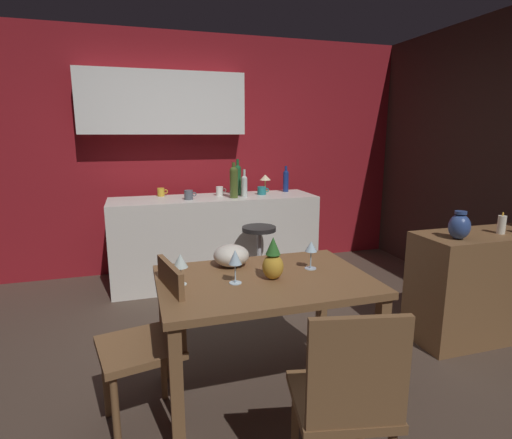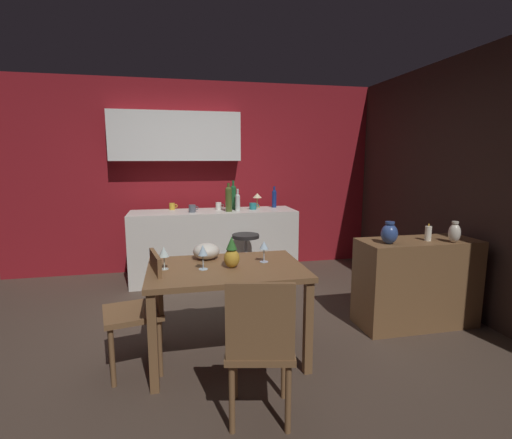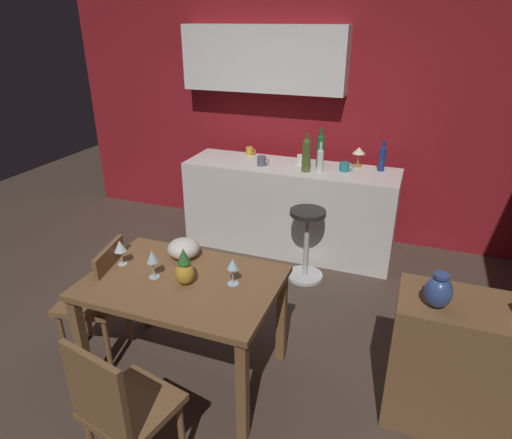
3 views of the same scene
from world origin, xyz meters
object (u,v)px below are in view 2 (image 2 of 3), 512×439
at_px(cup_slate, 192,209).
at_px(counter_lamp, 257,197).
at_px(sideboard_cabinet, 416,283).
at_px(wine_bottle_green, 233,196).
at_px(bar_stool, 246,261).
at_px(wine_glass_right, 164,252).
at_px(pillar_candle_tall, 428,233).
at_px(cup_teal, 253,206).
at_px(cup_white, 219,206).
at_px(vase_ceramic_ivory, 454,233).
at_px(chair_by_doorway, 260,344).
at_px(vase_ceramic_blue, 389,233).
at_px(dining_table, 226,279).
at_px(wine_bottle_olive, 229,198).
at_px(wine_glass_left, 203,251).
at_px(wine_glass_center, 264,246).
at_px(wine_bottle_clear, 238,201).
at_px(fruit_bowl, 206,251).
at_px(pineapple_centerpiece, 232,254).
at_px(wine_bottle_cobalt, 274,198).
at_px(chair_near_window, 141,306).

height_order(cup_slate, counter_lamp, counter_lamp).
bearing_deg(sideboard_cabinet, wine_bottle_green, 127.83).
height_order(bar_stool, wine_glass_right, wine_glass_right).
bearing_deg(pillar_candle_tall, cup_teal, 124.00).
xyz_separation_m(cup_white, pillar_candle_tall, (1.69, -1.91, -0.06)).
relative_size(cup_slate, vase_ceramic_ivory, 0.62).
distance_m(sideboard_cabinet, vase_ceramic_ivory, 0.57).
xyz_separation_m(sideboard_cabinet, chair_by_doorway, (-1.73, -1.00, 0.09)).
distance_m(cup_white, vase_ceramic_blue, 2.33).
height_order(dining_table, cup_slate, cup_slate).
xyz_separation_m(wine_bottle_olive, pillar_candle_tall, (1.59, -1.71, -0.19)).
height_order(wine_glass_left, wine_glass_center, wine_glass_left).
bearing_deg(wine_glass_center, wine_glass_left, -168.32).
xyz_separation_m(wine_bottle_olive, wine_bottle_clear, (0.12, 0.05, -0.05)).
height_order(wine_bottle_green, vase_ceramic_blue, wine_bottle_green).
bearing_deg(sideboard_cabinet, wine_glass_right, -175.53).
distance_m(fruit_bowl, cup_teal, 1.91).
bearing_deg(wine_glass_left, cup_teal, 68.46).
height_order(bar_stool, vase_ceramic_ivory, vase_ceramic_ivory).
bearing_deg(counter_lamp, vase_ceramic_blue, -70.37).
bearing_deg(chair_by_doorway, pineapple_centerpiece, 93.46).
relative_size(bar_stool, wine_glass_center, 3.98).
height_order(wine_glass_left, pillar_candle_tall, pillar_candle_tall).
relative_size(wine_bottle_green, vase_ceramic_blue, 1.92).
bearing_deg(wine_bottle_green, bar_stool, -85.25).
height_order(sideboard_cabinet, cup_white, cup_white).
xyz_separation_m(wine_bottle_olive, wine_bottle_green, (0.09, 0.19, 0.00)).
distance_m(fruit_bowl, wine_bottle_cobalt, 2.19).
height_order(chair_by_doorway, bar_stool, chair_by_doorway).
bearing_deg(dining_table, cup_slate, 94.89).
relative_size(pineapple_centerpiece, counter_lamp, 1.25).
bearing_deg(cup_slate, chair_near_window, -103.70).
xyz_separation_m(sideboard_cabinet, bar_stool, (-1.39, 1.26, -0.05)).
bearing_deg(dining_table, vase_ceramic_ivory, 1.40).
xyz_separation_m(wine_bottle_olive, vase_ceramic_blue, (1.17, -1.75, -0.16)).
bearing_deg(cup_teal, wine_bottle_cobalt, 22.37).
height_order(wine_glass_center, wine_bottle_olive, wine_bottle_olive).
xyz_separation_m(pineapple_centerpiece, vase_ceramic_ivory, (2.01, 0.08, 0.07)).
distance_m(sideboard_cabinet, counter_lamp, 2.35).
height_order(wine_bottle_clear, vase_ceramic_blue, wine_bottle_clear).
xyz_separation_m(pineapple_centerpiece, wine_bottle_olive, (0.25, 1.91, 0.23)).
xyz_separation_m(chair_near_window, cup_teal, (1.27, 2.05, 0.45)).
xyz_separation_m(pineapple_centerpiece, counter_lamp, (0.69, 2.22, 0.20)).
distance_m(wine_glass_center, cup_slate, 1.90).
height_order(fruit_bowl, wine_bottle_cobalt, wine_bottle_cobalt).
xyz_separation_m(pineapple_centerpiece, wine_bottle_green, (0.34, 2.10, 0.23)).
bearing_deg(cup_slate, wine_glass_center, -75.43).
bearing_deg(wine_bottle_clear, vase_ceramic_ivory, -48.80).
distance_m(wine_bottle_cobalt, cup_white, 0.78).
distance_m(sideboard_cabinet, chair_near_window, 2.47).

